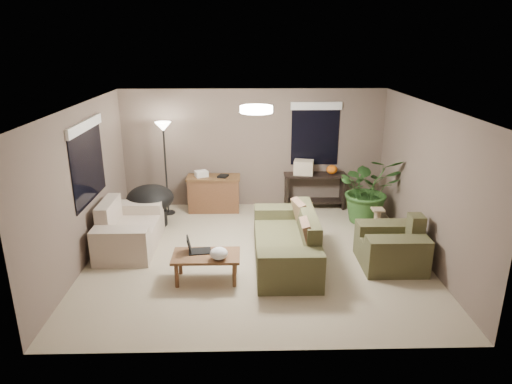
{
  "coord_description": "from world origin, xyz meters",
  "views": [
    {
      "loc": [
        -0.18,
        -6.95,
        3.44
      ],
      "look_at": [
        0.0,
        0.2,
        1.05
      ],
      "focal_mm": 32.0,
      "sensor_mm": 36.0,
      "label": 1
    }
  ],
  "objects_px": {
    "armchair": "(392,248)",
    "cat_scratching_post": "(377,223)",
    "main_sofa": "(288,244)",
    "coffee_table": "(206,258)",
    "floor_lamp": "(164,138)",
    "console_table": "(315,188)",
    "desk": "(214,193)",
    "houseplant": "(368,196)",
    "loveseat": "(128,231)",
    "papasan_chair": "(151,202)"
  },
  "relations": [
    {
      "from": "armchair",
      "to": "cat_scratching_post",
      "type": "xyz_separation_m",
      "value": [
        0.1,
        1.22,
        -0.08
      ]
    },
    {
      "from": "main_sofa",
      "to": "cat_scratching_post",
      "type": "xyz_separation_m",
      "value": [
        1.75,
        1.04,
        -0.08
      ]
    },
    {
      "from": "coffee_table",
      "to": "cat_scratching_post",
      "type": "xyz_separation_m",
      "value": [
        3.02,
        1.64,
        -0.14
      ]
    },
    {
      "from": "floor_lamp",
      "to": "cat_scratching_post",
      "type": "height_order",
      "value": "floor_lamp"
    },
    {
      "from": "armchair",
      "to": "console_table",
      "type": "height_order",
      "value": "armchair"
    },
    {
      "from": "armchair",
      "to": "desk",
      "type": "xyz_separation_m",
      "value": [
        -2.99,
        2.54,
        0.08
      ]
    },
    {
      "from": "houseplant",
      "to": "loveseat",
      "type": "bearing_deg",
      "value": -166.26
    },
    {
      "from": "main_sofa",
      "to": "houseplant",
      "type": "distance_m",
      "value": 2.42
    },
    {
      "from": "console_table",
      "to": "houseplant",
      "type": "height_order",
      "value": "houseplant"
    },
    {
      "from": "main_sofa",
      "to": "armchair",
      "type": "distance_m",
      "value": 1.66
    },
    {
      "from": "console_table",
      "to": "floor_lamp",
      "type": "height_order",
      "value": "floor_lamp"
    },
    {
      "from": "armchair",
      "to": "houseplant",
      "type": "height_order",
      "value": "houseplant"
    },
    {
      "from": "houseplant",
      "to": "cat_scratching_post",
      "type": "relative_size",
      "value": 2.71
    },
    {
      "from": "console_table",
      "to": "cat_scratching_post",
      "type": "relative_size",
      "value": 2.6
    },
    {
      "from": "loveseat",
      "to": "cat_scratching_post",
      "type": "xyz_separation_m",
      "value": [
        4.46,
        0.45,
        -0.08
      ]
    },
    {
      "from": "loveseat",
      "to": "desk",
      "type": "bearing_deg",
      "value": 52.18
    },
    {
      "from": "coffee_table",
      "to": "console_table",
      "type": "relative_size",
      "value": 0.77
    },
    {
      "from": "console_table",
      "to": "papasan_chair",
      "type": "distance_m",
      "value": 3.43
    },
    {
      "from": "armchair",
      "to": "console_table",
      "type": "bearing_deg",
      "value": 107.68
    },
    {
      "from": "papasan_chair",
      "to": "houseplant",
      "type": "distance_m",
      "value": 4.24
    },
    {
      "from": "papasan_chair",
      "to": "cat_scratching_post",
      "type": "bearing_deg",
      "value": -7.4
    },
    {
      "from": "houseplant",
      "to": "desk",
      "type": "bearing_deg",
      "value": 167.45
    },
    {
      "from": "houseplant",
      "to": "floor_lamp",
      "type": "bearing_deg",
      "value": 172.35
    },
    {
      "from": "main_sofa",
      "to": "papasan_chair",
      "type": "bearing_deg",
      "value": 147.63
    },
    {
      "from": "loveseat",
      "to": "houseplant",
      "type": "xyz_separation_m",
      "value": [
        4.44,
        1.09,
        0.23
      ]
    },
    {
      "from": "desk",
      "to": "houseplant",
      "type": "relative_size",
      "value": 0.81
    },
    {
      "from": "papasan_chair",
      "to": "cat_scratching_post",
      "type": "relative_size",
      "value": 1.95
    },
    {
      "from": "coffee_table",
      "to": "console_table",
      "type": "xyz_separation_m",
      "value": [
        2.07,
        3.09,
        0.08
      ]
    },
    {
      "from": "houseplant",
      "to": "papasan_chair",
      "type": "bearing_deg",
      "value": -178.89
    },
    {
      "from": "houseplant",
      "to": "cat_scratching_post",
      "type": "xyz_separation_m",
      "value": [
        0.02,
        -0.64,
        -0.31
      ]
    },
    {
      "from": "papasan_chair",
      "to": "floor_lamp",
      "type": "xyz_separation_m",
      "value": [
        0.22,
        0.62,
        1.13
      ]
    },
    {
      "from": "papasan_chair",
      "to": "main_sofa",
      "type": "bearing_deg",
      "value": -32.37
    },
    {
      "from": "coffee_table",
      "to": "desk",
      "type": "relative_size",
      "value": 0.91
    },
    {
      "from": "loveseat",
      "to": "papasan_chair",
      "type": "distance_m",
      "value": 1.04
    },
    {
      "from": "papasan_chair",
      "to": "floor_lamp",
      "type": "distance_m",
      "value": 1.31
    },
    {
      "from": "armchair",
      "to": "coffee_table",
      "type": "distance_m",
      "value": 2.95
    },
    {
      "from": "desk",
      "to": "houseplant",
      "type": "distance_m",
      "value": 3.15
    },
    {
      "from": "main_sofa",
      "to": "houseplant",
      "type": "bearing_deg",
      "value": 44.06
    },
    {
      "from": "desk",
      "to": "houseplant",
      "type": "height_order",
      "value": "houseplant"
    },
    {
      "from": "console_table",
      "to": "houseplant",
      "type": "distance_m",
      "value": 1.24
    },
    {
      "from": "console_table",
      "to": "houseplant",
      "type": "relative_size",
      "value": 0.96
    },
    {
      "from": "desk",
      "to": "cat_scratching_post",
      "type": "relative_size",
      "value": 2.2
    },
    {
      "from": "desk",
      "to": "houseplant",
      "type": "xyz_separation_m",
      "value": [
        3.07,
        -0.68,
        0.15
      ]
    },
    {
      "from": "coffee_table",
      "to": "cat_scratching_post",
      "type": "relative_size",
      "value": 2.0
    },
    {
      "from": "loveseat",
      "to": "console_table",
      "type": "height_order",
      "value": "loveseat"
    },
    {
      "from": "main_sofa",
      "to": "houseplant",
      "type": "relative_size",
      "value": 1.62
    },
    {
      "from": "desk",
      "to": "loveseat",
      "type": "bearing_deg",
      "value": -127.82
    },
    {
      "from": "loveseat",
      "to": "floor_lamp",
      "type": "bearing_deg",
      "value": 75.36
    },
    {
      "from": "coffee_table",
      "to": "papasan_chair",
      "type": "xyz_separation_m",
      "value": [
        -1.24,
        2.2,
        0.11
      ]
    },
    {
      "from": "console_table",
      "to": "main_sofa",
      "type": "bearing_deg",
      "value": -107.81
    }
  ]
}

